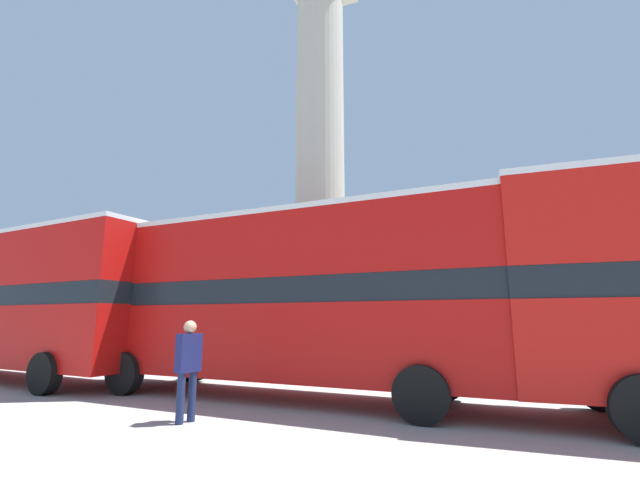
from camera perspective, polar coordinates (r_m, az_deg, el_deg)
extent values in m
plane|color=#ADA89E|center=(17.28, 0.00, -16.48)|extent=(200.00, 200.00, 0.00)
cube|color=#A39E8E|center=(17.23, 0.00, -14.49)|extent=(4.50, 4.50, 1.20)
cube|color=#A39E8E|center=(17.19, 0.00, -10.50)|extent=(3.24, 3.24, 1.20)
cylinder|color=#A39E8E|center=(18.87, 0.00, 13.78)|extent=(2.06, 2.06, 14.32)
cylinder|color=black|center=(10.63, 33.18, -15.81)|extent=(1.01, 0.34, 1.00)
cube|color=#A80F0C|center=(16.77, -35.87, -10.15)|extent=(11.67, 3.59, 1.66)
cube|color=black|center=(16.77, -35.46, -6.40)|extent=(11.67, 3.54, 0.55)
cube|color=#A80F0C|center=(16.85, -35.08, -2.89)|extent=(11.67, 3.59, 1.53)
cube|color=silver|center=(16.95, -34.79, -0.14)|extent=(11.67, 3.59, 0.12)
cylinder|color=black|center=(14.14, -23.88, -14.88)|extent=(1.02, 0.40, 1.00)
cylinder|color=black|center=(12.71, -32.85, -14.71)|extent=(1.02, 0.40, 1.00)
cube|color=#A80F0C|center=(10.45, -5.48, -13.08)|extent=(10.33, 2.98, 1.62)
cube|color=black|center=(10.46, -5.38, -7.14)|extent=(10.33, 2.93, 0.55)
cube|color=#A80F0C|center=(10.56, -5.28, -1.75)|extent=(10.33, 2.98, 1.44)
cube|color=silver|center=(10.71, -5.21, 2.37)|extent=(10.33, 2.98, 0.12)
cylinder|color=black|center=(10.49, 16.19, -17.16)|extent=(1.01, 0.35, 1.00)
cylinder|color=black|center=(8.08, 13.39, -19.38)|extent=(1.01, 0.35, 1.00)
cylinder|color=black|center=(13.59, -16.47, -15.55)|extent=(1.01, 0.35, 1.00)
cylinder|color=black|center=(11.82, -24.63, -15.85)|extent=(1.01, 0.35, 1.00)
cube|color=#A39E8E|center=(26.86, -24.40, -10.80)|extent=(4.08, 3.40, 2.48)
ellipsoid|color=brown|center=(26.95, -23.94, -4.78)|extent=(2.48, 1.64, 1.03)
cone|color=brown|center=(26.03, -22.72, -3.66)|extent=(1.12, 0.83, 1.09)
cylinder|color=brown|center=(27.05, -23.79, -2.74)|extent=(0.36, 0.36, 0.90)
sphere|color=brown|center=(27.13, -23.69, -1.51)|extent=(0.28, 0.28, 0.28)
cylinder|color=brown|center=(26.37, -22.81, -7.06)|extent=(0.20, 0.20, 1.08)
cylinder|color=brown|center=(26.10, -23.90, -6.95)|extent=(0.20, 0.20, 1.08)
cylinder|color=brown|center=(27.66, -24.30, -7.08)|extent=(0.20, 0.20, 1.08)
cylinder|color=brown|center=(27.40, -25.36, -6.97)|extent=(0.20, 0.20, 1.08)
cylinder|color=black|center=(14.04, -8.40, -16.91)|extent=(0.31, 0.31, 0.40)
cylinder|color=black|center=(13.96, -8.17, -8.41)|extent=(0.14, 0.14, 4.56)
sphere|color=white|center=(14.28, -7.90, 1.73)|extent=(0.47, 0.47, 0.47)
cylinder|color=#192347|center=(8.45, -16.70, -19.33)|extent=(0.14, 0.14, 0.85)
cylinder|color=#192347|center=(8.29, -18.10, -19.43)|extent=(0.14, 0.14, 0.85)
cube|color=#191E51|center=(8.28, -17.09, -14.17)|extent=(0.28, 0.49, 0.68)
sphere|color=tan|center=(8.26, -16.92, -11.04)|extent=(0.23, 0.23, 0.23)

